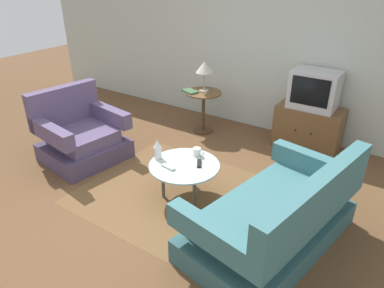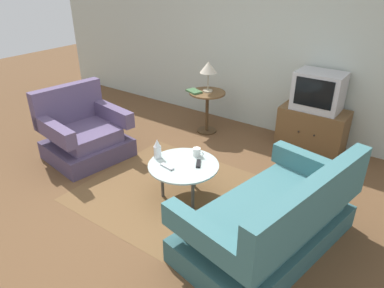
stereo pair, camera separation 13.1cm
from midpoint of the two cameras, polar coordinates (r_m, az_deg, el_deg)
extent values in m
plane|color=brown|center=(4.01, -3.39, -8.87)|extent=(16.00, 16.00, 0.00)
cube|color=#B2BCB2|center=(5.48, 13.31, 15.86)|extent=(9.00, 0.12, 2.70)
cube|color=brown|center=(4.04, -0.39, -8.54)|extent=(2.30, 1.81, 0.00)
cube|color=#4B3E5C|center=(4.97, -15.79, -0.72)|extent=(1.03, 1.10, 0.24)
cube|color=#5B4C70|center=(4.88, -16.10, 1.47)|extent=(0.85, 0.80, 0.18)
cube|color=#5B4C70|center=(5.06, -18.80, 6.26)|extent=(0.28, 0.99, 0.51)
cube|color=#5B4C70|center=(4.64, -20.79, 2.00)|extent=(0.90, 0.27, 0.21)
cube|color=#5B4C70|center=(5.00, -12.29, 4.98)|extent=(0.90, 0.27, 0.21)
cube|color=#325C60|center=(3.47, 12.85, -13.83)|extent=(1.25, 1.84, 0.24)
cube|color=#3D7075|center=(3.33, 13.22, -11.09)|extent=(1.06, 1.53, 0.18)
cube|color=#3D7075|center=(3.00, 20.20, -9.27)|extent=(0.46, 1.68, 0.47)
cube|color=#3D7075|center=(3.81, 20.21, -3.43)|extent=(0.95, 0.32, 0.21)
cube|color=#3D7075|center=(2.73, 4.01, -15.05)|extent=(0.95, 0.32, 0.21)
cube|color=#C64C47|center=(3.05, 16.90, -10.76)|extent=(0.20, 0.27, 0.26)
cylinder|color=#B2C6C1|center=(3.81, -0.40, -3.45)|extent=(0.77, 0.77, 0.02)
cylinder|color=#4C4742|center=(4.10, 1.30, -4.54)|extent=(0.04, 0.04, 0.41)
cylinder|color=#4C4742|center=(3.94, -3.89, -6.02)|extent=(0.04, 0.04, 0.41)
cylinder|color=#4C4742|center=(3.74, 1.14, -7.95)|extent=(0.04, 0.04, 0.41)
cylinder|color=brown|center=(5.34, 3.23, 8.29)|extent=(0.55, 0.55, 0.02)
cylinder|color=#47311C|center=(5.45, 3.14, 5.06)|extent=(0.05, 0.05, 0.62)
cylinder|color=#47311C|center=(5.57, 3.07, 2.19)|extent=(0.30, 0.30, 0.02)
cube|color=brown|center=(5.21, 19.59, 2.24)|extent=(0.89, 0.47, 0.60)
sphere|color=black|center=(5.00, 17.62, 1.92)|extent=(0.02, 0.02, 0.02)
sphere|color=black|center=(4.95, 19.92, 1.28)|extent=(0.02, 0.02, 0.02)
cube|color=#B7B7BC|center=(5.03, 20.61, 8.05)|extent=(0.61, 0.44, 0.51)
cube|color=black|center=(4.81, 19.87, 7.75)|extent=(0.49, 0.01, 0.37)
cylinder|color=#9E937A|center=(5.35, 3.29, 8.60)|extent=(0.15, 0.15, 0.02)
cylinder|color=#9E937A|center=(5.31, 3.33, 10.08)|extent=(0.02, 0.02, 0.27)
cone|color=beige|center=(5.25, 3.40, 12.34)|extent=(0.25, 0.25, 0.16)
cylinder|color=white|center=(3.91, -4.66, -1.32)|extent=(0.08, 0.08, 0.15)
cone|color=white|center=(3.86, -4.72, 0.18)|extent=(0.07, 0.07, 0.08)
cylinder|color=white|center=(3.95, 1.72, -1.32)|extent=(0.09, 0.09, 0.10)
torus|color=white|center=(3.92, 2.47, -1.57)|extent=(0.07, 0.01, 0.07)
cube|color=black|center=(3.80, 2.03, -3.20)|extent=(0.12, 0.16, 0.02)
cube|color=#B2B2B7|center=(3.75, -3.08, -3.71)|extent=(0.18, 0.07, 0.02)
cube|color=#3D663D|center=(5.32, 1.03, 8.56)|extent=(0.27, 0.22, 0.03)
camera|label=1|loc=(0.07, -89.05, 0.49)|focal=32.85mm
camera|label=2|loc=(0.07, 90.95, -0.49)|focal=32.85mm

